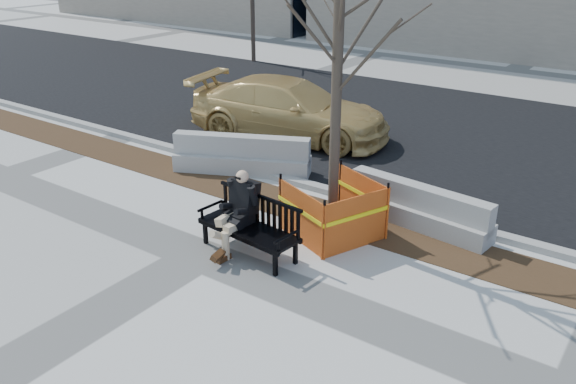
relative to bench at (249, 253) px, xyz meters
The scene contains 11 objects.
ground 0.84m from the bench, 140.51° to the right, with size 120.00×120.00×0.00m, color beige.
mulch_strip 2.16m from the bench, 107.52° to the left, with size 40.00×1.20×0.02m, color #47301C.
asphalt_street 8.29m from the bench, 94.51° to the left, with size 60.00×10.40×0.01m, color black.
curb 3.08m from the bench, 102.19° to the left, with size 60.00×0.25×0.12m, color #9E9B93.
bench is the anchor object (origin of this frame).
seated_man 0.27m from the bench, 163.42° to the left, with size 0.61×1.01×1.41m, color black, non-canonical shape.
tree_fence 1.66m from the bench, 61.85° to the left, with size 2.19×2.19×5.48m, color orange, non-canonical shape.
sedan 6.45m from the bench, 118.94° to the left, with size 2.21×5.42×1.57m, color tan.
jersey_barrier_left 3.83m from the bench, 131.13° to the left, with size 3.15×0.63×0.90m, color #A4A19A, non-canonical shape.
jersey_barrier_right 3.31m from the bench, 54.36° to the left, with size 2.87×0.57×0.82m, color #A4A19A, non-canonical shape.
far_tree_left 17.00m from the bench, 128.06° to the left, with size 2.06×2.06×5.56m, color #43352B, non-canonical shape.
Camera 1 is at (6.40, -6.43, 5.08)m, focal length 36.99 mm.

